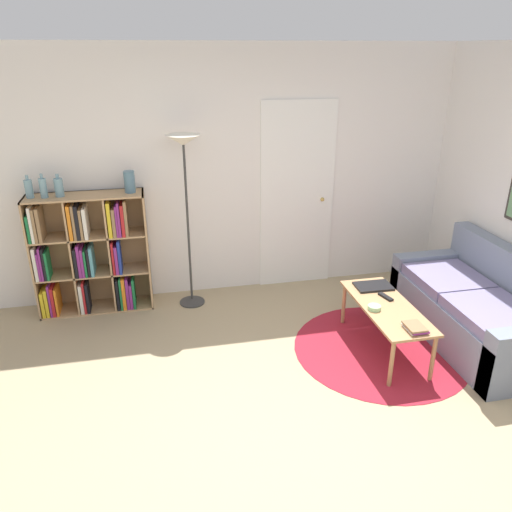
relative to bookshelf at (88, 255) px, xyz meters
The scene contains 15 objects.
ground_plane 2.91m from the bookshelf, 55.86° to the right, with size 14.00×14.00×0.00m, color tan.
wall_back 1.77m from the bookshelf, ahead, with size 7.64×0.11×2.60m.
rug 3.00m from the bookshelf, 27.62° to the right, with size 1.57×1.57×0.01m.
bookshelf is the anchor object (origin of this frame).
floor_lamp 1.37m from the bookshelf, ahead, with size 0.33×0.33×1.78m.
couch 3.83m from the bookshelf, 21.08° to the right, with size 0.82×1.70×0.86m.
coffee_table 2.96m from the bookshelf, 27.32° to the right, with size 0.44×1.11×0.45m.
laptop 2.84m from the bookshelf, 20.46° to the right, with size 0.35×0.23×0.02m.
bowl 2.85m from the bookshelf, 29.40° to the right, with size 0.11×0.11×0.04m.
book_stack_on_table 3.20m from the bookshelf, 33.84° to the right, with size 0.15×0.20×0.04m.
remote 2.94m from the bookshelf, 24.45° to the right, with size 0.09×0.17×0.02m.
bottle_left 0.84m from the bookshelf, behind, with size 0.07×0.07×0.22m.
bottle_middle 0.78m from the bookshelf, behind, with size 0.07×0.07×0.23m.
bottle_right 0.73m from the bookshelf, behind, with size 0.08×0.08×0.22m.
vase_on_shelf 0.87m from the bookshelf, ahead, with size 0.11×0.11×0.21m.
Camera 1 is at (-0.92, -2.54, 2.54)m, focal length 35.00 mm.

